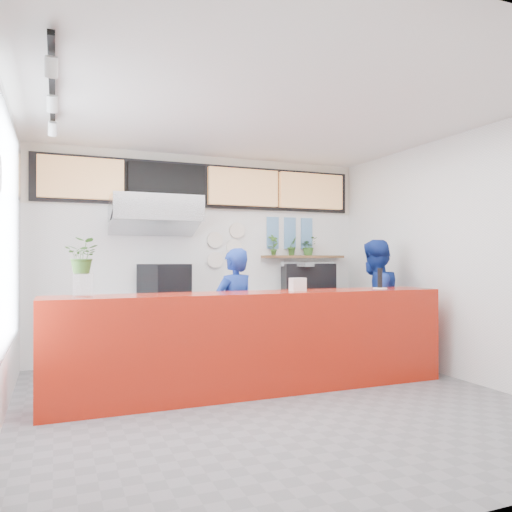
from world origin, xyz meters
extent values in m
plane|color=slate|center=(0.00, 0.00, 0.00)|extent=(5.00, 5.00, 0.00)
plane|color=silver|center=(0.00, 0.00, 3.00)|extent=(5.00, 5.00, 0.00)
plane|color=white|center=(0.00, 2.50, 1.50)|extent=(5.00, 0.00, 5.00)
plane|color=white|center=(-2.50, 0.00, 1.50)|extent=(0.00, 5.00, 5.00)
plane|color=white|center=(2.50, 0.00, 1.50)|extent=(0.00, 5.00, 5.00)
cube|color=#AE1C0C|center=(0.00, 0.40, 0.55)|extent=(4.50, 0.60, 1.10)
cube|color=beige|center=(0.00, 2.49, 2.60)|extent=(5.00, 0.02, 0.80)
cube|color=#B2B5BA|center=(-0.80, 2.20, 0.45)|extent=(1.80, 0.60, 0.90)
cube|color=black|center=(-0.67, 2.20, 1.15)|extent=(0.71, 0.71, 0.49)
cube|color=#B2B5BA|center=(-0.80, 2.15, 2.15)|extent=(1.20, 0.70, 0.35)
cube|color=#B2B5BA|center=(-0.80, 2.15, 1.95)|extent=(1.20, 0.69, 0.31)
cube|color=#B2B5BA|center=(1.50, 2.20, 0.45)|extent=(1.80, 0.60, 0.90)
cube|color=black|center=(1.57, 2.20, 1.15)|extent=(0.88, 0.73, 0.49)
cube|color=#A4A7AB|center=(1.57, 2.20, 1.38)|extent=(0.84, 0.73, 0.06)
cube|color=brown|center=(1.60, 2.40, 1.50)|extent=(1.40, 0.18, 0.04)
cube|color=tan|center=(-1.75, 2.38, 2.55)|extent=(1.10, 0.10, 0.55)
cube|color=black|center=(-0.59, 2.38, 2.55)|extent=(1.10, 0.10, 0.55)
cube|color=tan|center=(0.57, 2.38, 2.55)|extent=(1.10, 0.10, 0.55)
cube|color=tan|center=(1.73, 2.38, 2.55)|extent=(1.10, 0.10, 0.55)
cube|color=black|center=(0.00, 2.46, 2.55)|extent=(4.80, 0.04, 0.65)
cube|color=silver|center=(-2.47, 0.30, 1.70)|extent=(0.04, 2.20, 1.90)
cube|color=#B2B5BA|center=(-2.45, 0.30, 1.70)|extent=(0.03, 2.30, 2.00)
cube|color=black|center=(-2.10, 0.00, 2.94)|extent=(0.05, 2.40, 0.04)
cylinder|color=silver|center=(0.15, 2.47, 1.75)|extent=(0.24, 0.03, 0.24)
cylinder|color=silver|center=(0.45, 2.47, 1.65)|extent=(0.24, 0.03, 0.24)
cylinder|color=silver|center=(0.15, 2.47, 1.45)|extent=(0.24, 0.03, 0.24)
cylinder|color=silver|center=(0.50, 2.47, 1.90)|extent=(0.24, 0.03, 0.24)
cube|color=#598CBF|center=(1.10, 2.48, 2.00)|extent=(0.20, 0.02, 0.25)
cube|color=#598CBF|center=(1.40, 2.48, 2.00)|extent=(0.20, 0.02, 0.25)
cube|color=#598CBF|center=(1.70, 2.48, 2.00)|extent=(0.20, 0.02, 0.25)
cube|color=#598CBF|center=(1.10, 2.48, 1.75)|extent=(0.20, 0.02, 0.25)
cube|color=#598CBF|center=(1.40, 2.48, 1.75)|extent=(0.20, 0.02, 0.25)
cube|color=#598CBF|center=(1.70, 2.48, 1.75)|extent=(0.20, 0.02, 0.25)
imported|color=navy|center=(-0.06, 1.00, 0.80)|extent=(0.68, 0.56, 1.59)
imported|color=navy|center=(1.95, 0.99, 0.86)|extent=(1.03, 0.93, 1.73)
imported|color=#325D20|center=(1.07, 2.40, 1.68)|extent=(0.19, 0.14, 0.33)
imported|color=#325D20|center=(1.40, 2.40, 1.66)|extent=(0.20, 0.18, 0.29)
imported|color=#325D20|center=(1.69, 2.40, 1.67)|extent=(0.32, 0.30, 0.30)
cylinder|color=silver|center=(-1.82, 0.40, 1.22)|extent=(0.22, 0.22, 0.23)
imported|color=#325D20|center=(-1.82, 0.40, 1.49)|extent=(0.39, 0.37, 0.35)
cube|color=silver|center=(0.48, 0.39, 1.18)|extent=(0.18, 0.12, 0.15)
cylinder|color=silver|center=(1.61, 0.40, 1.11)|extent=(0.18, 0.18, 0.01)
cylinder|color=black|center=(1.61, 0.40, 1.23)|extent=(0.08, 0.08, 0.24)
camera|label=1|loc=(-2.07, -4.69, 1.47)|focal=35.00mm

